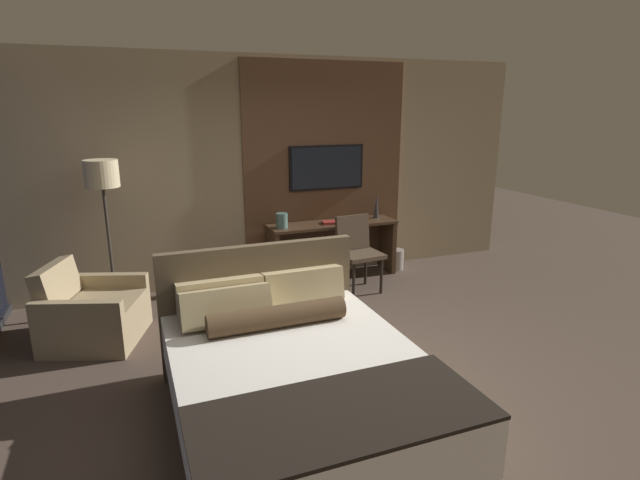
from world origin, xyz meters
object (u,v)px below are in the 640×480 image
object	(u,v)px
desk	(332,240)
tv	(327,167)
bed	(295,383)
vase_tall	(376,206)
armchair_by_window	(92,315)
waste_bin	(396,259)
floor_lamp	(103,186)
desk_chair	(357,246)
vase_short	(282,221)
book	(331,222)

from	to	relation	value
desk	tv	xyz separation A→B (m)	(-0.00, 0.18, 0.93)
bed	vase_tall	xyz separation A→B (m)	(2.15, 2.93, 0.55)
armchair_by_window	waste_bin	world-z (taller)	armchair_by_window
floor_lamp	armchair_by_window	bearing A→B (deg)	-107.17
desk	tv	size ratio (longest dim) A/B	1.66
bed	floor_lamp	size ratio (longest dim) A/B	1.29
desk	armchair_by_window	size ratio (longest dim) A/B	1.59
floor_lamp	vase_tall	bearing A→B (deg)	5.04
desk_chair	floor_lamp	distance (m)	2.91
desk_chair	tv	bearing A→B (deg)	92.72
vase_short	waste_bin	xyz separation A→B (m)	(1.64, 0.01, -0.69)
floor_lamp	waste_bin	bearing A→B (deg)	3.35
desk_chair	floor_lamp	bearing A→B (deg)	169.21
waste_bin	tv	bearing A→B (deg)	165.97
armchair_by_window	vase_tall	world-z (taller)	vase_tall
bed	vase_short	bearing A→B (deg)	74.45
vase_tall	vase_short	distance (m)	1.36
desk_chair	book	size ratio (longest dim) A/B	3.76
desk	desk_chair	distance (m)	0.57
book	tv	bearing A→B (deg)	81.45
tv	waste_bin	distance (m)	1.61
tv	book	xyz separation A→B (m)	(-0.04, -0.25, -0.67)
bed	armchair_by_window	xyz separation A→B (m)	(-1.38, 2.00, -0.08)
desk	armchair_by_window	distance (m)	3.02
armchair_by_window	tv	bearing A→B (deg)	-49.90
desk_chair	armchair_by_window	bearing A→B (deg)	-178.07
desk	floor_lamp	distance (m)	2.83
bed	tv	size ratio (longest dim) A/B	2.12
floor_lamp	waste_bin	xyz separation A→B (m)	(3.61, 0.21, -1.26)
floor_lamp	desk	bearing A→B (deg)	5.71
desk	waste_bin	bearing A→B (deg)	-3.37
book	waste_bin	bearing A→B (deg)	0.74
bed	desk_chair	world-z (taller)	bed
tv	vase_tall	bearing A→B (deg)	-13.01
desk	armchair_by_window	world-z (taller)	armchair_by_window
bed	tv	bearing A→B (deg)	64.28
desk_chair	floor_lamp	world-z (taller)	floor_lamp
vase_short	book	distance (m)	0.66
floor_lamp	vase_tall	distance (m)	3.38
desk_chair	vase_tall	world-z (taller)	vase_tall
desk	vase_short	bearing A→B (deg)	-174.74
tv	floor_lamp	size ratio (longest dim) A/B	0.61
desk_chair	vase_tall	size ratio (longest dim) A/B	2.85
bed	waste_bin	size ratio (longest dim) A/B	7.68
bed	armchair_by_window	world-z (taller)	bed
floor_lamp	book	xyz separation A→B (m)	(2.63, 0.20, -0.65)
armchair_by_window	book	size ratio (longest dim) A/B	4.38
desk_chair	vase_tall	bearing A→B (deg)	41.13
vase_tall	floor_lamp	bearing A→B (deg)	-174.96
vase_tall	waste_bin	distance (m)	0.81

